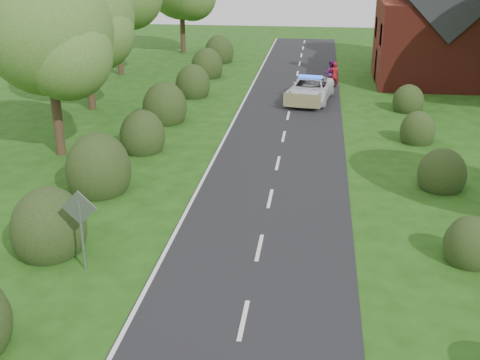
# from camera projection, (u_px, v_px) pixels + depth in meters

# --- Properties ---
(ground) EXTENTS (120.00, 120.00, 0.00)m
(ground) POSITION_uv_depth(u_px,v_px,m) (243.00, 321.00, 15.43)
(ground) COLOR #1C410F
(road) EXTENTS (6.00, 70.00, 0.02)m
(road) POSITION_uv_depth(u_px,v_px,m) (282.00, 143.00, 29.27)
(road) COLOR black
(road) RESTS_ON ground
(road_markings) EXTENTS (4.96, 70.00, 0.01)m
(road_markings) POSITION_uv_depth(u_px,v_px,m) (244.00, 155.00, 27.55)
(road_markings) COLOR white
(road_markings) RESTS_ON road
(hedgerow_left) EXTENTS (2.75, 50.41, 3.00)m
(hedgerow_left) POSITION_uv_depth(u_px,v_px,m) (132.00, 144.00, 26.75)
(hedgerow_left) COLOR black
(hedgerow_left) RESTS_ON ground
(hedgerow_right) EXTENTS (2.10, 45.78, 2.10)m
(hedgerow_right) POSITION_uv_depth(u_px,v_px,m) (436.00, 165.00, 24.77)
(hedgerow_right) COLOR black
(hedgerow_right) RESTS_ON ground
(tree_left_a) EXTENTS (5.74, 5.60, 8.38)m
(tree_left_a) POSITION_uv_depth(u_px,v_px,m) (52.00, 37.00, 25.62)
(tree_left_a) COLOR #332316
(tree_left_a) RESTS_ON ground
(tree_left_b) EXTENTS (5.74, 5.60, 8.07)m
(tree_left_b) POSITION_uv_depth(u_px,v_px,m) (88.00, 21.00, 33.30)
(tree_left_b) COLOR #332316
(tree_left_b) RESTS_ON ground
(road_sign) EXTENTS (1.06, 0.08, 2.53)m
(road_sign) POSITION_uv_depth(u_px,v_px,m) (80.00, 219.00, 17.29)
(road_sign) COLOR gray
(road_sign) RESTS_ON ground
(house) EXTENTS (8.00, 7.40, 9.17)m
(house) POSITION_uv_depth(u_px,v_px,m) (439.00, 28.00, 40.57)
(house) COLOR maroon
(house) RESTS_ON ground
(police_van) EXTENTS (3.16, 5.56, 1.60)m
(police_van) POSITION_uv_depth(u_px,v_px,m) (310.00, 90.00, 36.78)
(police_van) COLOR silver
(police_van) RESTS_ON ground
(pedestrian_red) EXTENTS (0.69, 0.53, 1.70)m
(pedestrian_red) POSITION_uv_depth(u_px,v_px,m) (334.00, 75.00, 40.38)
(pedestrian_red) COLOR maroon
(pedestrian_red) RESTS_ON ground
(pedestrian_purple) EXTENTS (0.88, 0.69, 1.78)m
(pedestrian_purple) POSITION_uv_depth(u_px,v_px,m) (330.00, 73.00, 40.68)
(pedestrian_purple) COLOR #5C1F7B
(pedestrian_purple) RESTS_ON ground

